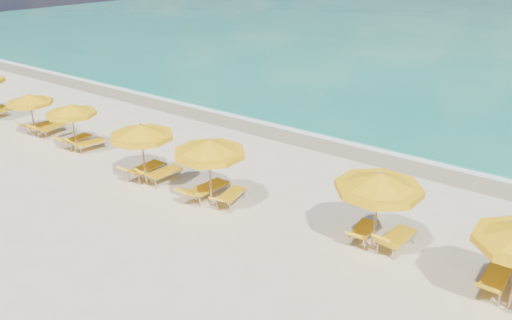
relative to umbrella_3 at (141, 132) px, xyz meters
The scene contains 20 objects.
ground_plane 4.28m from the umbrella_3, ahead, with size 120.00×120.00×0.00m, color beige.
wet_sand_band 8.96m from the umbrella_3, 64.67° to the left, with size 120.00×2.60×0.01m, color tan.
foam_line 9.67m from the umbrella_3, 66.74° to the left, with size 120.00×1.20×0.03m, color white.
whitecap_near 17.75m from the umbrella_3, 97.39° to the left, with size 14.00×0.36×0.05m, color white.
umbrella_1 8.02m from the umbrella_3, behind, with size 2.64×2.64×2.09m.
umbrella_2 4.95m from the umbrella_3, behind, with size 2.20×2.20×2.15m.
umbrella_3 is the anchor object (origin of this frame).
umbrella_4 3.18m from the umbrella_3, ahead, with size 3.18×3.18×2.48m.
umbrella_5 8.87m from the umbrella_3, ahead, with size 3.16×3.16×2.55m.
lounger_1_left 8.65m from the umbrella_3, behind, with size 0.77×1.74×0.76m.
lounger_1_right 7.87m from the umbrella_3, behind, with size 0.88×1.86×0.80m.
lounger_2_left 5.70m from the umbrella_3, behind, with size 0.70×1.75×0.75m.
lounger_2_right 4.87m from the umbrella_3, behind, with size 0.86×1.74×0.80m.
lounger_3_left 1.87m from the umbrella_3, 138.60° to the left, with size 0.66×1.90×0.82m.
lounger_3_right 1.92m from the umbrella_3, 44.69° to the left, with size 0.79×1.86×0.84m.
lounger_4_left 3.29m from the umbrella_3, ahead, with size 0.88×2.08×0.75m.
lounger_4_right 4.14m from the umbrella_3, ahead, with size 0.85×1.78×0.70m.
lounger_5_left 8.64m from the umbrella_3, ahead, with size 0.71×1.66×0.72m.
lounger_5_right 9.62m from the umbrella_3, ahead, with size 0.78×1.83×0.89m.
lounger_6_left 12.34m from the umbrella_3, ahead, with size 0.63×1.79×0.79m.
Camera 1 is at (9.77, -11.75, 8.25)m, focal length 35.00 mm.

